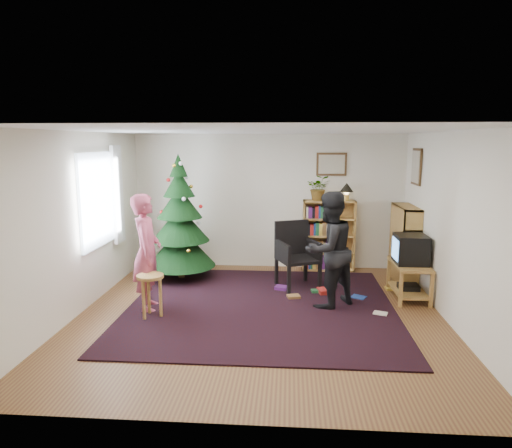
# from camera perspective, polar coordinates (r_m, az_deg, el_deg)

# --- Properties ---
(floor) EXTENTS (5.00, 5.00, 0.00)m
(floor) POSITION_cam_1_polar(r_m,az_deg,el_deg) (6.43, 0.47, -11.24)
(floor) COLOR brown
(floor) RESTS_ON ground
(ceiling) EXTENTS (5.00, 5.00, 0.00)m
(ceiling) POSITION_cam_1_polar(r_m,az_deg,el_deg) (5.98, 0.50, 11.62)
(ceiling) COLOR white
(ceiling) RESTS_ON wall_back
(wall_back) EXTENTS (5.00, 0.02, 2.50)m
(wall_back) POSITION_cam_1_polar(r_m,az_deg,el_deg) (8.55, 1.57, 2.83)
(wall_back) COLOR silver
(wall_back) RESTS_ON floor
(wall_front) EXTENTS (5.00, 0.02, 2.50)m
(wall_front) POSITION_cam_1_polar(r_m,az_deg,el_deg) (3.67, -2.06, -7.39)
(wall_front) COLOR silver
(wall_front) RESTS_ON floor
(wall_left) EXTENTS (0.02, 5.00, 2.50)m
(wall_left) POSITION_cam_1_polar(r_m,az_deg,el_deg) (6.72, -21.29, 0.07)
(wall_left) COLOR silver
(wall_left) RESTS_ON floor
(wall_right) EXTENTS (0.02, 5.00, 2.50)m
(wall_right) POSITION_cam_1_polar(r_m,az_deg,el_deg) (6.43, 23.31, -0.51)
(wall_right) COLOR silver
(wall_right) RESTS_ON floor
(rug) EXTENTS (3.80, 3.60, 0.02)m
(rug) POSITION_cam_1_polar(r_m,az_deg,el_deg) (6.71, 0.64, -10.22)
(rug) COLOR black
(rug) RESTS_ON floor
(window_pane) EXTENTS (0.04, 1.20, 1.40)m
(window_pane) POSITION_cam_1_polar(r_m,az_deg,el_deg) (7.22, -19.18, 2.87)
(window_pane) COLOR silver
(window_pane) RESTS_ON wall_left
(curtain) EXTENTS (0.06, 0.35, 1.60)m
(curtain) POSITION_cam_1_polar(r_m,az_deg,el_deg) (7.84, -16.91, 3.55)
(curtain) COLOR white
(curtain) RESTS_ON wall_left
(picture_back) EXTENTS (0.55, 0.03, 0.42)m
(picture_back) POSITION_cam_1_polar(r_m,az_deg,el_deg) (8.49, 9.42, 7.38)
(picture_back) COLOR #4C3319
(picture_back) RESTS_ON wall_back
(picture_right) EXTENTS (0.03, 0.50, 0.60)m
(picture_right) POSITION_cam_1_polar(r_m,az_deg,el_deg) (8.01, 19.44, 6.77)
(picture_right) COLOR #4C3319
(picture_right) RESTS_ON wall_right
(christmas_tree) EXTENTS (1.19, 1.19, 2.16)m
(christmas_tree) POSITION_cam_1_polar(r_m,az_deg,el_deg) (7.93, -9.45, -0.47)
(christmas_tree) COLOR #3F2816
(christmas_tree) RESTS_ON rug
(bookshelf_back) EXTENTS (0.95, 0.30, 1.30)m
(bookshelf_back) POSITION_cam_1_polar(r_m,az_deg,el_deg) (8.51, 9.05, -1.33)
(bookshelf_back) COLOR #B2863F
(bookshelf_back) RESTS_ON floor
(bookshelf_right) EXTENTS (0.30, 0.95, 1.30)m
(bookshelf_right) POSITION_cam_1_polar(r_m,az_deg,el_deg) (8.10, 18.07, -2.32)
(bookshelf_right) COLOR #B2863F
(bookshelf_right) RESTS_ON floor
(tv_stand) EXTENTS (0.49, 0.88, 0.55)m
(tv_stand) POSITION_cam_1_polar(r_m,az_deg,el_deg) (7.35, 18.58, -6.35)
(tv_stand) COLOR #B2863F
(tv_stand) RESTS_ON floor
(crt_tv) EXTENTS (0.46, 0.50, 0.43)m
(crt_tv) POSITION_cam_1_polar(r_m,az_deg,el_deg) (7.24, 18.75, -2.99)
(crt_tv) COLOR black
(crt_tv) RESTS_ON tv_stand
(armchair) EXTENTS (0.77, 0.80, 1.08)m
(armchair) POSITION_cam_1_polar(r_m,az_deg,el_deg) (7.50, 5.25, -3.44)
(armchair) COLOR black
(armchair) RESTS_ON rug
(stool) EXTENTS (0.36, 0.36, 0.60)m
(stool) POSITION_cam_1_polar(r_m,az_deg,el_deg) (6.33, -13.05, -7.40)
(stool) COLOR #B2863F
(stool) RESTS_ON floor
(person_standing) EXTENTS (0.52, 0.68, 1.66)m
(person_standing) POSITION_cam_1_polar(r_m,az_deg,el_deg) (6.58, -13.49, -3.46)
(person_standing) COLOR #AE4561
(person_standing) RESTS_ON rug
(person_by_chair) EXTENTS (1.03, 1.01, 1.68)m
(person_by_chair) POSITION_cam_1_polar(r_m,az_deg,el_deg) (6.58, 9.11, -3.21)
(person_by_chair) COLOR black
(person_by_chair) RESTS_ON rug
(potted_plant) EXTENTS (0.44, 0.39, 0.46)m
(potted_plant) POSITION_cam_1_polar(r_m,az_deg,el_deg) (8.37, 7.85, 4.50)
(potted_plant) COLOR gray
(potted_plant) RESTS_ON bookshelf_back
(table_lamp) EXTENTS (0.24, 0.24, 0.33)m
(table_lamp) POSITION_cam_1_polar(r_m,az_deg,el_deg) (8.42, 11.26, 4.36)
(table_lamp) COLOR #A57F33
(table_lamp) RESTS_ON bookshelf_back
(floor_clutter) EXTENTS (1.98, 1.33, 0.08)m
(floor_clutter) POSITION_cam_1_polar(r_m,az_deg,el_deg) (7.21, 9.78, -8.64)
(floor_clutter) COLOR #A51E19
(floor_clutter) RESTS_ON rug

